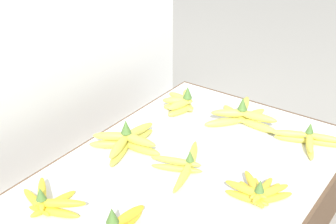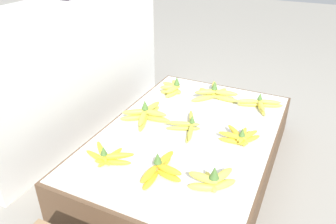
{
  "view_description": "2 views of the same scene",
  "coord_description": "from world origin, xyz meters",
  "px_view_note": "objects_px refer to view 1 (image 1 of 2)",
  "views": [
    {
      "loc": [
        -1.02,
        -0.66,
        1.09
      ],
      "look_at": [
        0.05,
        0.1,
        0.39
      ],
      "focal_mm": 50.0,
      "sensor_mm": 36.0,
      "label": 1
    },
    {
      "loc": [
        -1.26,
        -0.48,
        1.07
      ],
      "look_at": [
        -0.05,
        0.09,
        0.33
      ],
      "focal_mm": 35.0,
      "sensor_mm": 36.0,
      "label": 2
    }
  ],
  "objects_px": {
    "banana_bunch_back_midright": "(182,102)",
    "banana_bunch_back_left": "(48,202)",
    "banana_bunch_middle_midright": "(243,115)",
    "banana_bunch_front_midleft": "(258,192)",
    "banana_bunch_front_midright": "(309,140)",
    "banana_bunch_back_midleft": "(127,141)",
    "banana_bunch_middle_midleft": "(185,165)"
  },
  "relations": [
    {
      "from": "banana_bunch_back_midright",
      "to": "banana_bunch_back_left",
      "type": "bearing_deg",
      "value": -177.84
    },
    {
      "from": "banana_bunch_middle_midright",
      "to": "banana_bunch_back_left",
      "type": "distance_m",
      "value": 0.8
    },
    {
      "from": "banana_bunch_front_midleft",
      "to": "banana_bunch_front_midright",
      "type": "relative_size",
      "value": 0.74
    },
    {
      "from": "banana_bunch_middle_midright",
      "to": "banana_bunch_back_midright",
      "type": "bearing_deg",
      "value": 101.17
    },
    {
      "from": "banana_bunch_back_left",
      "to": "banana_bunch_front_midright",
      "type": "bearing_deg",
      "value": -32.57
    },
    {
      "from": "banana_bunch_front_midright",
      "to": "banana_bunch_back_midright",
      "type": "xyz_separation_m",
      "value": [
        -0.03,
        0.51,
        0.01
      ]
    },
    {
      "from": "banana_bunch_back_left",
      "to": "banana_bunch_back_midleft",
      "type": "height_order",
      "value": "banana_bunch_back_midleft"
    },
    {
      "from": "banana_bunch_front_midright",
      "to": "banana_bunch_middle_midright",
      "type": "distance_m",
      "value": 0.27
    },
    {
      "from": "banana_bunch_front_midleft",
      "to": "banana_bunch_back_midright",
      "type": "distance_m",
      "value": 0.6
    },
    {
      "from": "banana_bunch_middle_midright",
      "to": "banana_bunch_middle_midleft",
      "type": "bearing_deg",
      "value": 179.52
    },
    {
      "from": "banana_bunch_front_midright",
      "to": "banana_bunch_back_midleft",
      "type": "height_order",
      "value": "banana_bunch_back_midleft"
    },
    {
      "from": "banana_bunch_middle_midleft",
      "to": "banana_bunch_back_midleft",
      "type": "distance_m",
      "value": 0.23
    },
    {
      "from": "banana_bunch_middle_midright",
      "to": "banana_bunch_back_midleft",
      "type": "height_order",
      "value": "same"
    },
    {
      "from": "banana_bunch_front_midright",
      "to": "banana_bunch_middle_midleft",
      "type": "height_order",
      "value": "banana_bunch_front_midright"
    },
    {
      "from": "banana_bunch_front_midright",
      "to": "banana_bunch_middle_midright",
      "type": "relative_size",
      "value": 0.94
    },
    {
      "from": "banana_bunch_middle_midright",
      "to": "banana_bunch_back_midleft",
      "type": "distance_m",
      "value": 0.46
    },
    {
      "from": "banana_bunch_middle_midleft",
      "to": "banana_bunch_back_midright",
      "type": "height_order",
      "value": "banana_bunch_back_midright"
    },
    {
      "from": "banana_bunch_back_midleft",
      "to": "banana_bunch_middle_midleft",
      "type": "bearing_deg",
      "value": -88.42
    },
    {
      "from": "banana_bunch_middle_midright",
      "to": "banana_bunch_back_left",
      "type": "bearing_deg",
      "value": 164.29
    },
    {
      "from": "banana_bunch_middle_midleft",
      "to": "banana_bunch_back_midright",
      "type": "relative_size",
      "value": 1.45
    },
    {
      "from": "banana_bunch_back_midleft",
      "to": "banana_bunch_back_left",
      "type": "bearing_deg",
      "value": -177.13
    },
    {
      "from": "banana_bunch_front_midleft",
      "to": "banana_bunch_middle_midleft",
      "type": "distance_m",
      "value": 0.25
    },
    {
      "from": "banana_bunch_front_midright",
      "to": "banana_bunch_back_midleft",
      "type": "relative_size",
      "value": 0.94
    },
    {
      "from": "banana_bunch_back_left",
      "to": "banana_bunch_middle_midleft",
      "type": "bearing_deg",
      "value": -29.43
    },
    {
      "from": "banana_bunch_back_left",
      "to": "banana_bunch_back_midright",
      "type": "relative_size",
      "value": 1.19
    },
    {
      "from": "banana_bunch_front_midleft",
      "to": "banana_bunch_front_midright",
      "type": "distance_m",
      "value": 0.37
    },
    {
      "from": "banana_bunch_front_midright",
      "to": "banana_bunch_back_midleft",
      "type": "distance_m",
      "value": 0.63
    },
    {
      "from": "banana_bunch_middle_midleft",
      "to": "banana_bunch_back_midleft",
      "type": "xyz_separation_m",
      "value": [
        -0.01,
        0.23,
        0.01
      ]
    },
    {
      "from": "banana_bunch_back_midleft",
      "to": "banana_bunch_back_midright",
      "type": "relative_size",
      "value": 1.38
    },
    {
      "from": "banana_bunch_middle_midleft",
      "to": "banana_bunch_back_left",
      "type": "distance_m",
      "value": 0.44
    },
    {
      "from": "banana_bunch_front_midleft",
      "to": "banana_bunch_front_midright",
      "type": "xyz_separation_m",
      "value": [
        0.37,
        -0.02,
        0.0
      ]
    },
    {
      "from": "banana_bunch_back_left",
      "to": "banana_bunch_back_midright",
      "type": "xyz_separation_m",
      "value": [
        0.72,
        0.03,
        0.01
      ]
    }
  ]
}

